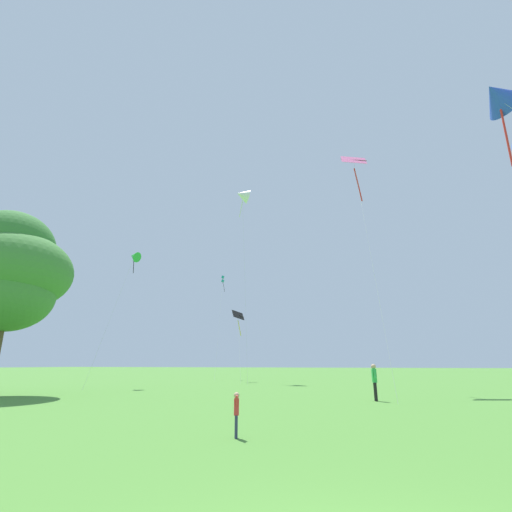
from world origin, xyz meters
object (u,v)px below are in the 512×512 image
kite_white_distant (243,195)px  kite_blue_delta (498,97)px  kite_pink_low (355,170)px  kite_green_small (134,256)px  person_child_small (236,410)px  kite_black_large (238,319)px  kite_teal_box (223,281)px  tree_right_cluster (11,271)px  person_near_tree (374,379)px

kite_white_distant → kite_blue_delta: bearing=-46.3°
kite_pink_low → kite_green_small: bearing=-174.5°
kite_green_small → person_child_small: kite_green_small is taller
kite_green_small → kite_black_large: bearing=65.2°
kite_white_distant → kite_teal_box: kite_white_distant is taller
kite_black_large → person_child_small: size_ratio=7.10×
kite_teal_box → tree_right_cluster: 28.41m
kite_green_small → kite_teal_box: size_ratio=0.89×
kite_pink_low → person_near_tree: 17.75m
kite_blue_delta → person_near_tree: 14.16m
person_near_tree → kite_black_large: bearing=129.2°
kite_blue_delta → kite_black_large: (-20.93, 21.32, -6.67)m
kite_pink_low → person_near_tree: kite_pink_low is taller
kite_teal_box → kite_green_small: bearing=-92.6°
person_child_small → kite_white_distant: bearing=111.4°
kite_blue_delta → kite_pink_low: (-6.90, 11.59, 3.74)m
kite_blue_delta → kite_teal_box: kite_blue_delta is taller
kite_blue_delta → person_near_tree: bearing=151.0°
person_child_small → kite_pink_low: bearing=82.8°
kite_green_small → tree_right_cluster: kite_green_small is taller
person_near_tree → kite_blue_delta: bearing=-29.0°
person_near_tree → tree_right_cluster: 21.73m
kite_blue_delta → kite_green_small: kite_blue_delta is taller
kite_teal_box → kite_white_distant: bearing=-48.0°
kite_blue_delta → kite_green_small: bearing=159.7°
kite_blue_delta → kite_green_small: (-26.30, 9.72, -2.21)m
person_child_small → tree_right_cluster: size_ratio=0.10×
person_child_small → person_near_tree: bearing=75.4°
kite_green_small → kite_teal_box: (0.79, 17.27, 1.27)m
kite_green_small → kite_pink_low: bearing=5.5°
person_child_small → kite_teal_box: bearing=115.2°
kite_pink_low → kite_black_large: kite_pink_low is taller
person_near_tree → person_child_small: size_ratio=1.65×
kite_teal_box → tree_right_cluster: kite_teal_box is taller
kite_white_distant → kite_teal_box: size_ratio=1.73×
kite_teal_box → person_near_tree: size_ratio=7.43×
kite_white_distant → person_child_small: size_ratio=21.14×
kite_green_small → kite_black_large: size_ratio=1.53×
kite_white_distant → tree_right_cluster: (-6.07, -22.62, -14.24)m
kite_teal_box → kite_pink_low: bearing=-39.6°
kite_black_large → kite_white_distant: bearing=61.6°
kite_green_small → kite_white_distant: bearing=65.0°
kite_pink_low → kite_teal_box: bearing=140.4°
kite_white_distant → kite_black_large: bearing=-118.4°
kite_blue_delta → person_child_small: (-9.30, -7.46, -12.50)m
kite_white_distant → kite_blue_delta: (20.73, -21.69, -8.23)m
kite_white_distant → kite_pink_low: bearing=-36.1°
kite_green_small → person_near_tree: kite_green_small is taller
person_near_tree → person_child_small: 11.40m
kite_white_distant → kite_pink_low: 17.70m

